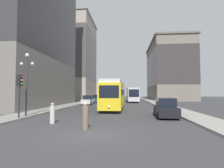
% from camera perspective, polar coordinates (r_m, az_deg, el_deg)
% --- Properties ---
extents(ground_plane, '(200.00, 200.00, 0.00)m').
position_cam_1_polar(ground_plane, '(10.32, -6.83, -15.91)').
color(ground_plane, '#38383A').
extents(sidewalk_left, '(2.83, 120.00, 0.15)m').
position_cam_1_polar(sidewalk_left, '(50.97, -6.85, -5.34)').
color(sidewalk_left, gray).
rests_on(sidewalk_left, ground).
extents(sidewalk_right, '(2.83, 120.00, 0.15)m').
position_cam_1_polar(sidewalk_right, '(50.29, 12.33, -5.33)').
color(sidewalk_right, gray).
rests_on(sidewalk_right, ground).
extents(streetcar, '(2.81, 12.38, 3.89)m').
position_cam_1_polar(streetcar, '(25.13, 0.66, -3.36)').
color(streetcar, black).
rests_on(streetcar, ground).
extents(transit_bus, '(3.03, 12.09, 3.45)m').
position_cam_1_polar(transit_bus, '(44.97, 6.58, -3.30)').
color(transit_bus, black).
rests_on(transit_bus, ground).
extents(parked_car_left_near, '(2.01, 4.99, 1.82)m').
position_cam_1_polar(parked_car_left_near, '(42.66, -5.45, -4.81)').
color(parked_car_left_near, black).
rests_on(parked_car_left_near, ground).
extents(parked_car_left_mid, '(1.94, 4.33, 1.82)m').
position_cam_1_polar(parked_car_left_mid, '(35.00, -7.79, -5.24)').
color(parked_car_left_mid, black).
rests_on(parked_car_left_mid, ground).
extents(parked_car_right_far, '(2.05, 4.64, 1.82)m').
position_cam_1_polar(parked_car_right_far, '(17.69, 17.02, -7.55)').
color(parked_car_right_far, black).
rests_on(parked_car_right_far, ground).
extents(pedestrian_crossing_near, '(0.40, 0.40, 1.77)m').
position_cam_1_polar(pedestrian_crossing_near, '(11.39, -8.69, -10.44)').
color(pedestrian_crossing_near, '#6B5B4C').
rests_on(pedestrian_crossing_near, ground).
extents(pedestrian_crossing_far, '(0.35, 0.35, 1.58)m').
position_cam_1_polar(pedestrian_crossing_far, '(14.22, -18.83, -9.16)').
color(pedestrian_crossing_far, beige).
rests_on(pedestrian_crossing_far, ground).
extents(traffic_light_near_left, '(0.47, 0.36, 3.74)m').
position_cam_1_polar(traffic_light_near_left, '(17.37, -27.82, -0.22)').
color(traffic_light_near_left, '#232328').
rests_on(traffic_light_near_left, sidewalk_left).
extents(lamp_post_left_near, '(1.41, 0.36, 5.98)m').
position_cam_1_polar(lamp_post_left_near, '(18.73, -26.00, 2.68)').
color(lamp_post_left_near, '#333338').
rests_on(lamp_post_left_near, sidewalk_left).
extents(building_left_corner, '(12.18, 17.76, 27.27)m').
position_cam_1_polar(building_left_corner, '(61.38, -11.92, 8.25)').
color(building_left_corner, '#A89E8E').
rests_on(building_left_corner, ground).
extents(building_left_midblock, '(11.56, 21.82, 32.23)m').
position_cam_1_polar(building_left_midblock, '(36.06, -26.07, 20.82)').
color(building_left_midblock, slate).
rests_on(building_left_midblock, ground).
extents(building_right_corner, '(11.65, 23.91, 18.40)m').
position_cam_1_polar(building_right_corner, '(60.36, 17.75, 4.09)').
color(building_right_corner, slate).
rests_on(building_right_corner, ground).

